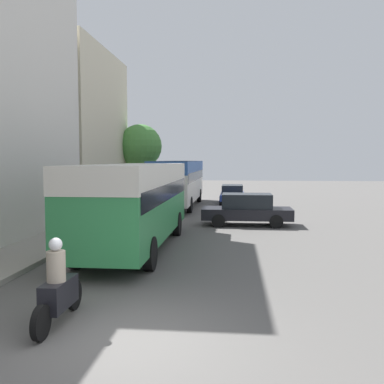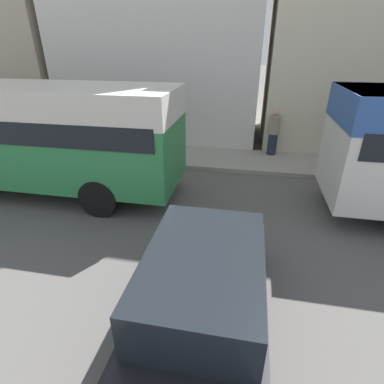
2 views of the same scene
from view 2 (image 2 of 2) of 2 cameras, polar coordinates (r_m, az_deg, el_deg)
bus_lead at (r=10.01m, az=-30.88°, el=11.01°), size 2.50×9.47×3.07m
car_crossing at (r=4.56m, az=2.14°, el=-19.11°), size 4.39×1.86×1.56m
pedestrian_near_curb at (r=11.93m, az=15.27°, el=10.93°), size 0.43×0.43×1.72m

